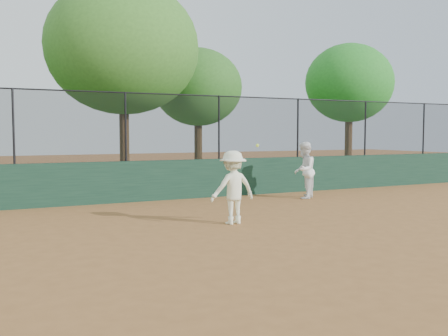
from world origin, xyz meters
name	(u,v)px	position (x,y,z in m)	size (l,w,h in m)	color
ground	(238,240)	(0.00, 0.00, 0.00)	(80.00, 80.00, 0.00)	#9A6131
back_wall	(143,181)	(0.00, 6.00, 0.60)	(26.00, 0.20, 1.20)	#1C3E2B
grass_strip	(99,183)	(0.00, 12.00, 0.00)	(36.00, 12.00, 0.01)	#2A551A
player_second	(304,170)	(4.65, 4.41, 0.87)	(0.85, 0.66, 1.75)	white
player_main	(233,187)	(0.69, 1.53, 0.81)	(1.07, 0.69, 1.78)	white
fence_assembly	(141,126)	(-0.03, 6.00, 2.24)	(26.00, 0.06, 2.00)	black
tree_2	(123,48)	(0.61, 10.28, 5.18)	(5.74, 5.22, 7.67)	#4B311B
tree_3	(198,87)	(4.77, 12.91, 4.10)	(4.11, 3.74, 5.90)	#3F2A15
tree_4	(349,83)	(11.52, 10.48, 4.37)	(4.29, 3.90, 6.24)	#4E321B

